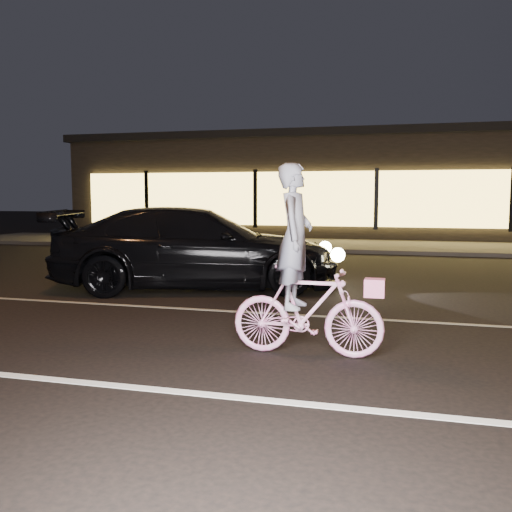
% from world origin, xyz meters
% --- Properties ---
extents(ground, '(90.00, 90.00, 0.00)m').
position_xyz_m(ground, '(0.00, 0.00, 0.00)').
color(ground, black).
rests_on(ground, ground).
extents(lane_stripe_near, '(60.00, 0.12, 0.01)m').
position_xyz_m(lane_stripe_near, '(0.00, -1.50, 0.00)').
color(lane_stripe_near, silver).
rests_on(lane_stripe_near, ground).
extents(lane_stripe_far, '(60.00, 0.10, 0.01)m').
position_xyz_m(lane_stripe_far, '(0.00, 2.00, 0.00)').
color(lane_stripe_far, gray).
rests_on(lane_stripe_far, ground).
extents(sidewalk, '(30.00, 4.00, 0.12)m').
position_xyz_m(sidewalk, '(0.00, 13.00, 0.06)').
color(sidewalk, '#383533').
rests_on(sidewalk, ground).
extents(storefront, '(25.40, 8.42, 4.20)m').
position_xyz_m(storefront, '(0.00, 18.97, 2.15)').
color(storefront, black).
rests_on(storefront, ground).
extents(cyclist, '(1.67, 0.58, 2.11)m').
position_xyz_m(cyclist, '(0.11, -0.03, 0.75)').
color(cyclist, '#FF4AB7').
rests_on(cyclist, ground).
extents(sedan, '(5.68, 3.62, 1.53)m').
position_xyz_m(sedan, '(-2.65, 3.85, 0.77)').
color(sedan, black).
rests_on(sedan, ground).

